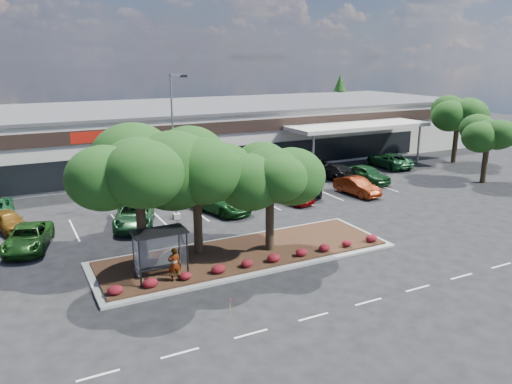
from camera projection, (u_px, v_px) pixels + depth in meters
name	position (u px, v px, depth m)	size (l,w,h in m)	color
ground	(310.00, 274.00, 27.36)	(160.00, 160.00, 0.00)	black
retail_store	(145.00, 135.00, 55.71)	(80.40, 25.20, 6.25)	silver
landscape_island	(245.00, 254.00, 29.89)	(18.00, 6.00, 0.26)	#9E9F9A
lane_markings	(230.00, 221.00, 36.26)	(33.12, 20.06, 0.01)	silver
shrub_row	(261.00, 260.00, 27.98)	(17.00, 0.80, 0.50)	maroon
bus_shelter	(159.00, 240.00, 26.00)	(2.75, 1.55, 2.59)	black
island_tree_west	(140.00, 199.00, 26.61)	(7.20, 7.20, 7.89)	#1D3C13
island_tree_mid	(197.00, 193.00, 28.83)	(6.60, 6.60, 7.32)	#1D3C13
island_tree_east	(270.00, 198.00, 29.40)	(5.80, 5.80, 6.50)	#1D3C13
tree_east_near	(486.00, 149.00, 46.53)	(5.60, 5.60, 6.51)	#1D3C13
tree_east_far	(457.00, 129.00, 55.46)	(6.40, 6.40, 7.62)	#1D3C13
conifer_north_east	(339.00, 103.00, 78.95)	(3.96, 3.96, 9.00)	#1D3C13
person_waiting	(174.00, 264.00, 25.75)	(0.66, 0.43, 1.82)	#594C47
light_pole	(175.00, 156.00, 35.63)	(1.40, 0.82, 10.48)	#9E9F9A
survey_stake	(230.00, 307.00, 22.32)	(0.07, 0.14, 1.10)	tan
car_0	(8.00, 221.00, 34.09)	(1.65, 4.09, 1.39)	brown
car_1	(28.00, 238.00, 30.85)	(2.38, 5.17, 1.44)	#174412
car_2	(134.00, 215.00, 35.09)	(2.63, 5.71, 1.59)	#215527
car_4	(222.00, 202.00, 38.29)	(2.59, 5.62, 1.56)	#144217
car_5	(290.00, 193.00, 40.78)	(1.76, 4.39, 1.49)	#940608
car_6	(302.00, 185.00, 43.20)	(2.63, 5.70, 1.58)	black
car_7	(357.00, 186.00, 43.01)	(1.58, 4.53, 1.49)	#681D08
car_8	(367.00, 174.00, 47.18)	(1.95, 4.85, 1.65)	#15421C
car_10	(126.00, 189.00, 42.24)	(1.95, 4.81, 1.40)	navy
car_11	(124.00, 185.00, 43.42)	(2.51, 5.44, 1.51)	#B4B4B4
car_12	(214.00, 180.00, 45.08)	(2.16, 5.30, 1.54)	maroon
car_13	(205.00, 176.00, 46.56)	(2.24, 5.50, 1.60)	#9BA1A7
car_14	(269.00, 173.00, 48.33)	(1.57, 3.91, 1.33)	#100E5D
car_15	(335.00, 171.00, 48.74)	(2.07, 5.09, 1.48)	black
car_16	(310.00, 165.00, 51.42)	(2.63, 5.70, 1.58)	black
car_17	(389.00, 160.00, 53.77)	(2.60, 5.64, 1.57)	#194C26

